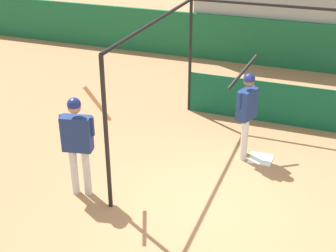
{
  "coord_description": "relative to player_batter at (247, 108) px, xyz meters",
  "views": [
    {
      "loc": [
        1.59,
        -6.08,
        4.64
      ],
      "look_at": [
        -1.0,
        0.79,
        0.98
      ],
      "focal_mm": 50.0,
      "sensor_mm": 36.0,
      "label": 1
    }
  ],
  "objects": [
    {
      "name": "ground_plane",
      "position": [
        -0.16,
        -1.92,
        -1.04
      ],
      "size": [
        60.0,
        60.0,
        0.0
      ],
      "primitive_type": "plane",
      "color": "#A8754C"
    },
    {
      "name": "outfield_wall",
      "position": [
        -0.16,
        5.55,
        -0.34
      ],
      "size": [
        24.0,
        0.12,
        1.39
      ],
      "color": "#196038",
      "rests_on": "ground"
    },
    {
      "name": "batting_cage",
      "position": [
        0.2,
        0.86,
        0.14
      ],
      "size": [
        3.83,
        4.19,
        2.63
      ],
      "color": "black",
      "rests_on": "ground"
    },
    {
      "name": "home_plate",
      "position": [
        0.36,
        -0.01,
        -1.03
      ],
      "size": [
        0.44,
        0.44,
        0.02
      ],
      "color": "white",
      "rests_on": "ground"
    },
    {
      "name": "player_batter",
      "position": [
        0.0,
        0.0,
        0.0
      ],
      "size": [
        0.59,
        0.92,
        1.89
      ],
      "rotation": [
        0.0,
        0.0,
        1.21
      ],
      "color": "silver",
      "rests_on": "ground"
    },
    {
      "name": "player_waiting",
      "position": [
        -2.3,
        -2.23,
        0.05
      ],
      "size": [
        0.78,
        0.58,
        2.12
      ],
      "rotation": [
        0.0,
        0.0,
        0.21
      ],
      "color": "silver",
      "rests_on": "ground"
    }
  ]
}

